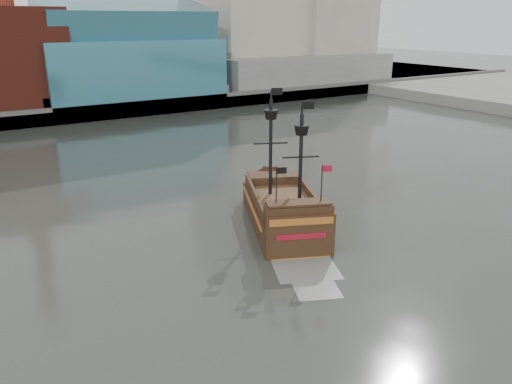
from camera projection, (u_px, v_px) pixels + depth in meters
ground at (377, 300)px, 28.53m from camera, size 400.00×400.00×0.00m
promenade_far at (48, 93)px, 101.58m from camera, size 220.00×60.00×2.00m
seawall at (86, 113)px, 77.95m from camera, size 220.00×1.00×2.60m
crane_a at (371, 3)px, 127.50m from camera, size 22.50×4.00×32.25m
crane_b at (369, 18)px, 141.50m from camera, size 19.10×4.00×26.25m
pirate_ship at (284, 214)px, 38.55m from camera, size 10.08×15.44×11.17m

